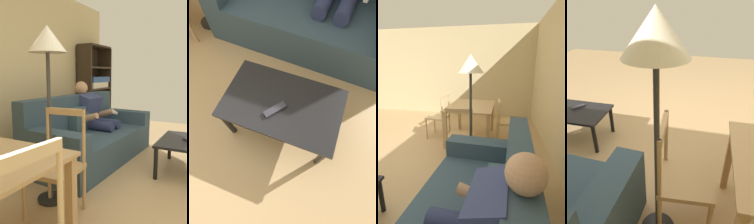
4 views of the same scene
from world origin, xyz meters
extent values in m
plane|color=tan|center=(0.00, 0.00, 0.00)|extent=(8.65, 8.65, 0.00)
cube|color=#C8B586|center=(-3.33, 0.00, 1.34)|extent=(0.12, 5.57, 2.67)
cube|color=#2D4251|center=(1.04, 2.02, 0.67)|extent=(2.10, 0.31, 0.53)
cube|color=#2D4251|center=(0.10, 1.68, 0.51)|extent=(0.29, 0.99, 0.21)
cube|color=#354E56|center=(1.02, 1.86, 0.59)|extent=(0.40, 0.14, 0.36)
sphere|color=tan|center=(1.31, 2.01, 1.03)|extent=(0.21, 0.21, 0.21)
cylinder|color=navy|center=(1.17, 1.61, 0.48)|extent=(0.17, 0.45, 0.15)
cylinder|color=tan|center=(1.04, 1.73, 0.61)|extent=(0.11, 0.36, 0.19)
cylinder|color=black|center=(0.77, 0.64, 0.19)|extent=(0.05, 0.05, 0.39)
cube|color=tan|center=(-1.31, 1.23, 0.74)|extent=(1.20, 0.91, 0.02)
cube|color=tan|center=(-1.85, 0.83, 0.36)|extent=(0.06, 0.06, 0.73)
cube|color=tan|center=(-0.76, 0.83, 0.36)|extent=(0.06, 0.06, 0.73)
cube|color=tan|center=(-1.85, 1.64, 0.36)|extent=(0.06, 0.06, 0.73)
cube|color=tan|center=(-0.76, 1.64, 0.36)|extent=(0.06, 0.06, 0.73)
cube|color=tan|center=(-1.31, 1.99, 0.43)|extent=(0.46, 0.46, 0.04)
cylinder|color=tan|center=(-1.13, 2.19, 0.22)|extent=(0.04, 0.04, 0.43)
cylinder|color=tan|center=(-1.51, 2.16, 0.22)|extent=(0.04, 0.04, 0.43)
cylinder|color=tan|center=(-1.10, 1.82, 0.22)|extent=(0.04, 0.04, 0.43)
cylinder|color=tan|center=(-1.48, 1.78, 0.22)|extent=(0.04, 0.04, 0.43)
cylinder|color=tan|center=(-1.10, 1.82, 0.66)|extent=(0.03, 0.03, 0.45)
cylinder|color=tan|center=(-1.48, 1.78, 0.66)|extent=(0.03, 0.03, 0.45)
cube|color=tan|center=(-1.29, 1.80, 0.85)|extent=(0.38, 0.07, 0.06)
cube|color=tan|center=(-0.41, 1.23, 0.43)|extent=(0.46, 0.46, 0.04)
cylinder|color=tan|center=(-0.61, 1.40, 0.21)|extent=(0.04, 0.04, 0.43)
cylinder|color=tan|center=(-0.58, 1.02, 0.21)|extent=(0.04, 0.04, 0.43)
cylinder|color=tan|center=(-0.23, 1.44, 0.21)|extent=(0.04, 0.04, 0.43)
cylinder|color=tan|center=(-0.20, 1.06, 0.21)|extent=(0.04, 0.04, 0.43)
cylinder|color=tan|center=(-0.23, 1.44, 0.68)|extent=(0.03, 0.03, 0.51)
cylinder|color=tan|center=(-0.20, 1.06, 0.68)|extent=(0.03, 0.03, 0.51)
cube|color=tan|center=(-0.22, 1.25, 0.91)|extent=(0.07, 0.38, 0.06)
cube|color=#D1B27F|center=(-1.31, 0.48, 0.45)|extent=(0.45, 0.45, 0.04)
cylinder|color=#D1B27F|center=(-1.51, 0.30, 0.23)|extent=(0.04, 0.04, 0.45)
cylinder|color=#D1B27F|center=(-1.13, 0.27, 0.23)|extent=(0.04, 0.04, 0.45)
cylinder|color=#D1B27F|center=(-1.48, 0.68, 0.23)|extent=(0.04, 0.04, 0.45)
cylinder|color=#D1B27F|center=(-1.10, 0.65, 0.23)|extent=(0.04, 0.04, 0.45)
cylinder|color=#D1B27F|center=(-1.48, 0.68, 0.70)|extent=(0.03, 0.03, 0.50)
cylinder|color=#D1B27F|center=(-1.10, 0.65, 0.70)|extent=(0.03, 0.03, 0.50)
cube|color=#D1B27F|center=(-1.29, 0.66, 0.92)|extent=(0.38, 0.06, 0.06)
cylinder|color=black|center=(-0.22, 1.43, 0.01)|extent=(0.28, 0.28, 0.03)
cylinder|color=#333333|center=(-0.22, 1.43, 0.72)|extent=(0.04, 0.04, 1.45)
cone|color=beige|center=(-0.22, 1.43, 1.57)|extent=(0.36, 0.36, 0.24)
camera|label=1|loc=(-2.01, -0.03, 1.26)|focal=38.99mm
camera|label=2|loc=(1.38, -0.14, 1.50)|focal=26.69mm
camera|label=3|loc=(2.08, 1.88, 1.54)|focal=27.27mm
camera|label=4|loc=(-0.48, 2.44, 1.72)|focal=33.54mm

